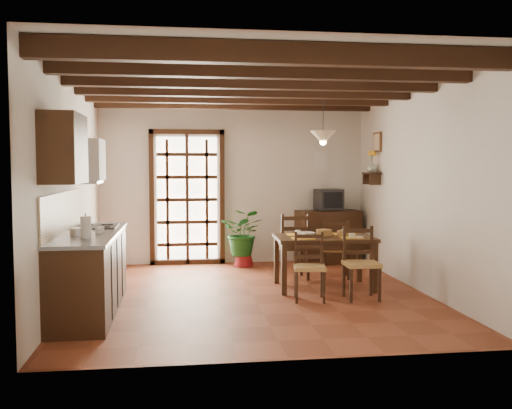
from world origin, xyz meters
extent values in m
plane|color=brown|center=(0.00, 0.00, 0.00)|extent=(5.00, 5.00, 0.00)
cube|color=silver|center=(0.00, 2.50, 1.40)|extent=(4.50, 0.02, 2.80)
cube|color=silver|center=(0.00, -2.50, 1.40)|extent=(4.50, 0.02, 2.80)
cube|color=silver|center=(-2.25, 0.00, 1.40)|extent=(0.02, 5.00, 2.80)
cube|color=silver|center=(2.25, 0.00, 1.40)|extent=(0.02, 5.00, 2.80)
cube|color=white|center=(0.00, 0.00, 2.80)|extent=(4.50, 5.00, 0.02)
cube|color=black|center=(0.00, -2.10, 2.69)|extent=(4.50, 0.14, 0.20)
cube|color=black|center=(0.00, -1.26, 2.69)|extent=(4.50, 0.14, 0.20)
cube|color=black|center=(0.00, -0.42, 2.69)|extent=(4.50, 0.14, 0.20)
cube|color=black|center=(0.00, 0.42, 2.69)|extent=(4.50, 0.14, 0.20)
cube|color=black|center=(0.00, 1.26, 2.69)|extent=(4.50, 0.14, 0.20)
cube|color=black|center=(0.00, 2.10, 2.69)|extent=(4.50, 0.14, 0.20)
cube|color=white|center=(-0.80, 2.49, 1.10)|extent=(1.01, 0.02, 2.11)
cube|color=black|center=(-0.80, 2.44, 2.24)|extent=(1.26, 0.10, 0.08)
cube|color=black|center=(-1.39, 2.44, 1.10)|extent=(0.08, 0.10, 2.28)
cube|color=black|center=(-0.21, 2.44, 1.10)|extent=(0.08, 0.10, 2.28)
cube|color=black|center=(-0.80, 2.42, 1.10)|extent=(1.01, 0.03, 2.02)
cube|color=black|center=(-1.95, -0.60, 0.44)|extent=(0.60, 2.20, 0.88)
cube|color=slate|center=(-1.95, -0.60, 0.90)|extent=(0.64, 2.25, 0.04)
cube|color=tan|center=(-2.23, -0.60, 1.13)|extent=(0.02, 2.20, 0.50)
cube|color=black|center=(-2.08, -1.30, 1.85)|extent=(0.35, 0.80, 0.70)
cube|color=white|center=(-2.05, -0.05, 1.75)|extent=(0.38, 0.60, 0.50)
cube|color=silver|center=(-2.05, -0.05, 1.48)|extent=(0.32, 0.55, 0.04)
cube|color=black|center=(-1.95, -0.05, 0.93)|extent=(0.50, 0.55, 0.02)
cylinder|color=white|center=(-1.90, -1.15, 1.03)|extent=(0.11, 0.11, 0.24)
cylinder|color=silver|center=(-2.05, -0.85, 0.95)|extent=(0.14, 0.14, 0.10)
cube|color=#362011|center=(1.02, 0.28, 0.69)|extent=(1.35, 0.90, 0.05)
cube|color=#362011|center=(1.02, 0.28, 0.62)|extent=(1.21, 0.81, 0.09)
cube|color=#362011|center=(1.64, 0.63, 0.33)|extent=(0.07, 0.07, 0.67)
cube|color=#362011|center=(0.43, 0.67, 0.33)|extent=(0.07, 0.07, 0.67)
cube|color=#362011|center=(1.61, -0.11, 0.33)|extent=(0.07, 0.07, 0.67)
cube|color=#362011|center=(0.41, -0.06, 0.33)|extent=(0.07, 0.07, 0.67)
cube|color=tan|center=(0.67, -0.39, 0.41)|extent=(0.44, 0.42, 0.05)
cube|color=black|center=(0.69, -0.23, 0.63)|extent=(0.39, 0.09, 0.42)
cube|color=black|center=(0.67, -0.39, 0.21)|extent=(0.42, 0.40, 0.41)
cube|color=tan|center=(1.33, -0.41, 0.45)|extent=(0.43, 0.41, 0.05)
cube|color=black|center=(1.33, -0.25, 0.68)|extent=(0.42, 0.04, 0.46)
cube|color=black|center=(1.33, -0.41, 0.22)|extent=(0.40, 0.39, 0.45)
cube|color=tan|center=(0.72, 0.98, 0.49)|extent=(0.48, 0.46, 0.05)
cube|color=black|center=(0.73, 0.80, 0.73)|extent=(0.45, 0.07, 0.50)
cube|color=black|center=(0.72, 0.98, 0.24)|extent=(0.46, 0.44, 0.49)
cube|color=tan|center=(1.38, 0.96, 0.43)|extent=(0.47, 0.45, 0.05)
cube|color=black|center=(1.35, 0.80, 0.65)|extent=(0.40, 0.11, 0.44)
cube|color=black|center=(1.38, 0.96, 0.22)|extent=(0.45, 0.43, 0.43)
cube|color=yellow|center=(0.69, 0.08, 0.68)|extent=(0.30, 0.23, 0.01)
cube|color=yellow|center=(1.35, 0.08, 0.68)|extent=(0.30, 0.23, 0.01)
cube|color=yellow|center=(0.69, 0.49, 0.68)|extent=(0.30, 0.23, 0.01)
cube|color=yellow|center=(1.35, 0.49, 0.68)|extent=(0.30, 0.23, 0.01)
cylinder|color=olive|center=(1.02, 0.28, 0.72)|extent=(0.21, 0.21, 0.08)
imported|color=white|center=(0.79, 0.34, 0.74)|extent=(0.27, 0.27, 0.05)
cube|color=black|center=(1.60, 2.23, 0.45)|extent=(1.13, 0.65, 0.91)
cube|color=black|center=(1.60, 2.23, 1.10)|extent=(0.47, 0.43, 0.36)
cube|color=black|center=(1.60, 2.04, 1.10)|extent=(0.33, 0.07, 0.27)
cube|color=white|center=(1.50, 2.48, 1.75)|extent=(0.25, 0.03, 0.32)
cone|color=maroon|center=(0.12, 2.09, 0.11)|extent=(0.33, 0.33, 0.20)
imported|color=#144C19|center=(0.12, 2.09, 0.57)|extent=(2.25, 2.11, 2.02)
cube|color=black|center=(2.14, 1.60, 1.55)|extent=(0.20, 0.42, 0.03)
cube|color=black|center=(2.14, 1.43, 1.46)|extent=(0.18, 0.03, 0.18)
cube|color=black|center=(2.14, 1.77, 1.46)|extent=(0.18, 0.03, 0.18)
imported|color=#B2BFB2|center=(2.14, 1.60, 1.65)|extent=(0.15, 0.15, 0.15)
sphere|color=yellow|center=(2.14, 1.60, 1.86)|extent=(0.14, 0.14, 0.14)
cylinder|color=#144C19|center=(2.14, 1.60, 1.71)|extent=(0.01, 0.01, 0.28)
cube|color=brown|center=(2.23, 1.60, 2.05)|extent=(0.03, 0.32, 0.32)
cube|color=#C3B292|center=(2.21, 1.60, 2.05)|extent=(0.01, 0.26, 0.26)
cylinder|color=black|center=(1.02, 0.38, 2.45)|extent=(0.01, 0.01, 0.70)
cone|color=#F8EDC8|center=(1.02, 0.38, 2.08)|extent=(0.36, 0.36, 0.14)
sphere|color=#FFD88C|center=(1.02, 0.38, 2.00)|extent=(0.09, 0.09, 0.09)
camera|label=1|loc=(-0.93, -7.24, 1.69)|focal=40.00mm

